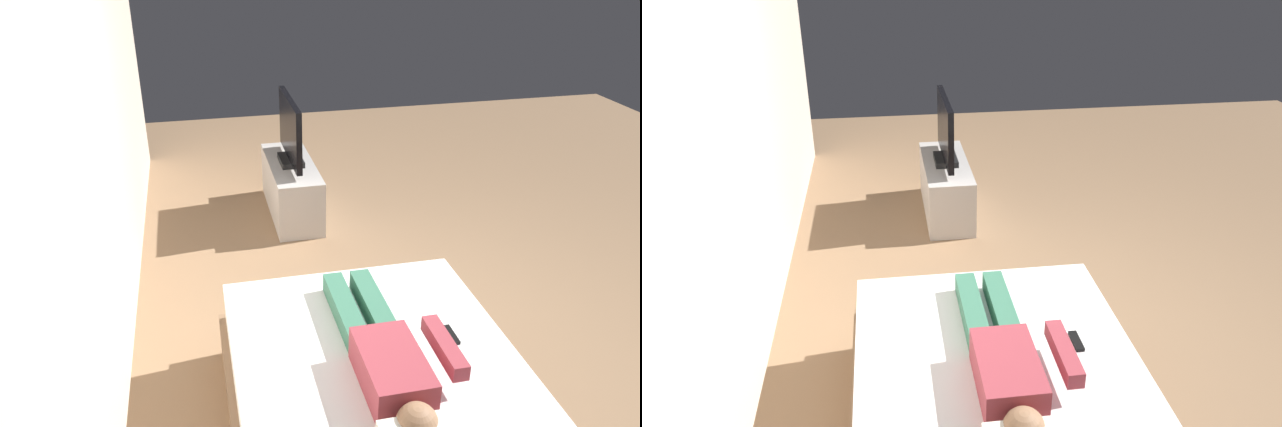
{
  "view_description": "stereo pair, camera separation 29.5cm",
  "coord_description": "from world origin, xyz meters",
  "views": [
    {
      "loc": [
        -3.04,
        1.17,
        2.51
      ],
      "look_at": [
        0.51,
        0.39,
        0.69
      ],
      "focal_mm": 33.73,
      "sensor_mm": 36.0,
      "label": 1
    },
    {
      "loc": [
        -3.09,
        0.88,
        2.51
      ],
      "look_at": [
        0.51,
        0.39,
        0.69
      ],
      "focal_mm": 33.73,
      "sensor_mm": 36.0,
      "label": 2
    }
  ],
  "objects": [
    {
      "name": "tv",
      "position": [
        1.94,
        0.34,
        0.78
      ],
      "size": [
        0.88,
        0.2,
        0.59
      ],
      "color": "black",
      "rests_on": "tv_stand"
    },
    {
      "name": "bed",
      "position": [
        -0.91,
        0.39,
        0.26
      ],
      "size": [
        1.93,
        1.48,
        0.54
      ],
      "color": "brown",
      "rests_on": "ground"
    },
    {
      "name": "tv_stand",
      "position": [
        1.94,
        0.34,
        0.25
      ],
      "size": [
        1.1,
        0.4,
        0.5
      ],
      "primitive_type": "cube",
      "color": "#B7B2AD",
      "rests_on": "ground"
    },
    {
      "name": "person",
      "position": [
        -0.89,
        0.37,
        0.62
      ],
      "size": [
        1.26,
        0.46,
        0.18
      ],
      "color": "#993842",
      "rests_on": "bed"
    },
    {
      "name": "back_wall",
      "position": [
        0.4,
        1.73,
        1.4
      ],
      "size": [
        6.4,
        0.1,
        2.8
      ],
      "primitive_type": "cube",
      "color": "beige",
      "rests_on": "ground"
    },
    {
      "name": "remote",
      "position": [
        -0.73,
        -0.03,
        0.55
      ],
      "size": [
        0.15,
        0.04,
        0.02
      ],
      "primitive_type": "cube",
      "color": "black",
      "rests_on": "bed"
    },
    {
      "name": "ground_plane",
      "position": [
        0.0,
        0.0,
        0.0
      ],
      "size": [
        10.0,
        10.0,
        0.0
      ],
      "primitive_type": "plane",
      "color": "#8C6B4C"
    }
  ]
}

